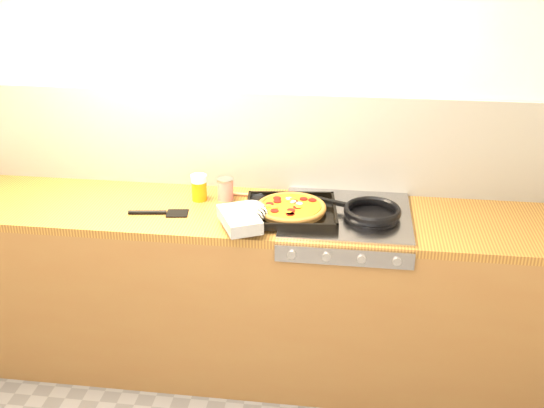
# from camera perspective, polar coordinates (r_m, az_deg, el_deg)

# --- Properties ---
(room_shell) EXTENTS (3.20, 3.20, 3.20)m
(room_shell) POSITION_cam_1_polar(r_m,az_deg,el_deg) (3.22, -1.05, 5.60)
(room_shell) COLOR white
(room_shell) RESTS_ON ground
(counter_run) EXTENTS (3.20, 0.62, 0.90)m
(counter_run) POSITION_cam_1_polar(r_m,az_deg,el_deg) (3.26, -1.71, -7.79)
(counter_run) COLOR brown
(counter_run) RESTS_ON ground
(stovetop) EXTENTS (0.60, 0.56, 0.02)m
(stovetop) POSITION_cam_1_polar(r_m,az_deg,el_deg) (3.01, 6.67, -0.98)
(stovetop) COLOR #A2A2A7
(stovetop) RESTS_ON counter_run
(pizza_on_tray) EXTENTS (0.56, 0.53, 0.07)m
(pizza_on_tray) POSITION_cam_1_polar(r_m,az_deg,el_deg) (2.93, 0.45, -0.62)
(pizza_on_tray) COLOR black
(pizza_on_tray) RESTS_ON stovetop
(frying_pan) EXTENTS (0.46, 0.34, 0.04)m
(frying_pan) POSITION_cam_1_polar(r_m,az_deg,el_deg) (2.97, 8.87, -0.75)
(frying_pan) COLOR black
(frying_pan) RESTS_ON stovetop
(tomato_can) EXTENTS (0.09, 0.09, 0.11)m
(tomato_can) POSITION_cam_1_polar(r_m,az_deg,el_deg) (3.14, -4.20, 1.31)
(tomato_can) COLOR #AA0D15
(tomato_can) RESTS_ON counter_run
(juice_glass) EXTENTS (0.09, 0.09, 0.13)m
(juice_glass) POSITION_cam_1_polar(r_m,az_deg,el_deg) (3.15, -6.55, 1.49)
(juice_glass) COLOR #C9750B
(juice_glass) RESTS_ON counter_run
(wooden_spoon) EXTENTS (0.30, 0.05, 0.02)m
(wooden_spoon) POSITION_cam_1_polar(r_m,az_deg,el_deg) (3.18, -0.49, 0.74)
(wooden_spoon) COLOR #AC6F49
(wooden_spoon) RESTS_ON counter_run
(black_spatula) EXTENTS (0.29, 0.10, 0.02)m
(black_spatula) POSITION_cam_1_polar(r_m,az_deg,el_deg) (3.05, -10.03, -0.77)
(black_spatula) COLOR black
(black_spatula) RESTS_ON counter_run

